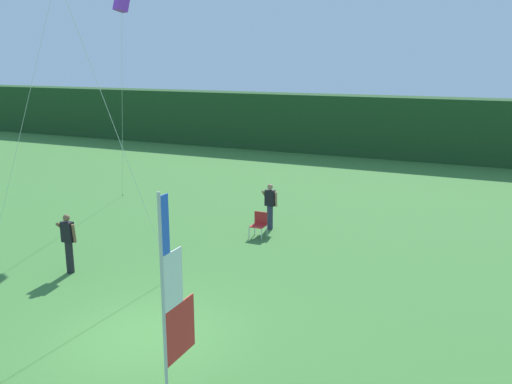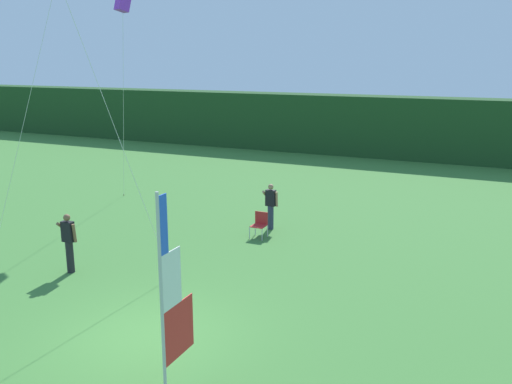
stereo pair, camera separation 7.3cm
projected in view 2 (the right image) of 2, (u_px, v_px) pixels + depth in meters
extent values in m
plane|color=#3D7533|center=(148.00, 335.00, 12.50)|extent=(120.00, 120.00, 0.00)
cube|color=#1E421E|center=(387.00, 127.00, 34.85)|extent=(80.00, 2.40, 3.81)
cylinder|color=#B7B7BC|center=(162.00, 303.00, 9.54)|extent=(0.06, 0.06, 4.00)
cube|color=red|center=(179.00, 330.00, 10.17)|extent=(0.02, 0.97, 1.07)
cube|color=white|center=(171.00, 279.00, 9.76)|extent=(0.02, 0.60, 1.07)
cube|color=blue|center=(163.00, 225.00, 9.34)|extent=(0.02, 0.23, 1.07)
cylinder|color=#2D334C|center=(271.00, 217.00, 20.20)|extent=(0.22, 0.22, 0.89)
cube|color=black|center=(271.00, 198.00, 20.02)|extent=(0.36, 0.20, 0.59)
sphere|color=#A37556|center=(271.00, 187.00, 19.92)|extent=(0.20, 0.20, 0.20)
cylinder|color=#A37556|center=(266.00, 195.00, 20.15)|extent=(0.09, 0.48, 0.42)
cylinder|color=#A37556|center=(277.00, 199.00, 19.94)|extent=(0.09, 0.14, 0.56)
cylinder|color=black|center=(70.00, 257.00, 16.09)|extent=(0.22, 0.22, 0.95)
cube|color=black|center=(68.00, 232.00, 15.90)|extent=(0.36, 0.20, 0.61)
sphere|color=brown|center=(67.00, 218.00, 15.80)|extent=(0.20, 0.20, 0.20)
cylinder|color=brown|center=(63.00, 227.00, 16.03)|extent=(0.09, 0.48, 0.42)
cylinder|color=brown|center=(74.00, 233.00, 15.82)|extent=(0.09, 0.14, 0.56)
cylinder|color=#BCBCC1|center=(250.00, 233.00, 19.13)|extent=(0.03, 0.03, 0.42)
cylinder|color=#BCBCC1|center=(262.00, 235.00, 18.94)|extent=(0.03, 0.03, 0.42)
cylinder|color=#BCBCC1|center=(255.00, 229.00, 19.56)|extent=(0.03, 0.03, 0.42)
cylinder|color=#BCBCC1|center=(268.00, 231.00, 19.36)|extent=(0.03, 0.03, 0.42)
cube|color=#B22323|center=(259.00, 226.00, 19.20)|extent=(0.48, 0.48, 0.03)
cube|color=#B22323|center=(261.00, 218.00, 19.35)|extent=(0.48, 0.03, 0.44)
cylinder|color=silver|center=(31.00, 89.00, 18.01)|extent=(2.48, 2.04, 10.32)
cylinder|color=brown|center=(172.00, 276.00, 15.79)|extent=(0.03, 0.03, 0.08)
cylinder|color=silver|center=(92.00, 69.00, 13.68)|extent=(2.42, 2.76, 11.76)
cylinder|color=brown|center=(124.00, 195.00, 25.20)|extent=(0.03, 0.03, 0.08)
cylinder|color=silver|center=(123.00, 106.00, 23.43)|extent=(1.45, 1.17, 8.28)
cube|color=purple|center=(123.00, 3.00, 21.64)|extent=(0.66, 0.73, 0.76)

